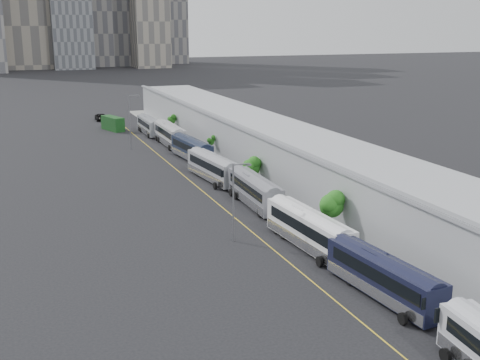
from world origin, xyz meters
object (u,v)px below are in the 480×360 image
bus_3 (255,193)px  shipping_container (113,124)px  bus_4 (213,170)px  street_lamp_near (235,197)px  bus_2 (309,232)px  bus_5 (192,151)px  bus_6 (170,136)px  bus_7 (149,127)px  street_lamp_far (131,119)px  bus_1 (383,280)px  suv (101,117)px

bus_3 → shipping_container: (-7.25, 62.23, -0.12)m
bus_4 → street_lamp_near: 25.74m
street_lamp_near → bus_2: bearing=-35.9°
bus_5 → bus_6: 14.13m
bus_5 → bus_2: bearing=-95.8°
bus_3 → bus_7: 54.85m
bus_7 → shipping_container: 9.69m
bus_6 → bus_7: bearing=94.4°
bus_5 → street_lamp_far: size_ratio=1.31×
bus_5 → bus_3: bearing=-95.2°
bus_7 → bus_1: bearing=-89.6°
bus_3 → street_lamp_far: 41.36m
bus_6 → shipping_container: size_ratio=2.04×
bus_4 → street_lamp_far: bearing=98.3°
bus_2 → bus_5: bus_2 is taller
bus_4 → bus_6: bus_6 is taller
bus_1 → bus_3: 28.22m
bus_2 → bus_4: size_ratio=1.02×
bus_7 → shipping_container: (-6.27, 7.39, -0.01)m
bus_4 → shipping_container: (-6.37, 48.57, -0.13)m
street_lamp_near → street_lamp_far: (-0.67, 51.66, 0.81)m
bus_1 → shipping_container: 90.73m
bus_3 → shipping_container: bus_3 is taller
bus_1 → bus_5: (0.26, 55.93, 0.03)m
bus_5 → street_lamp_far: 15.38m
shipping_container → bus_6: bearing=-88.4°
bus_1 → bus_2: bus_2 is taller
bus_2 → suv: (-7.00, 92.87, -0.88)m
bus_3 → bus_7: (-0.98, 54.84, -0.11)m
bus_5 → suv: size_ratio=2.33×
bus_7 → street_lamp_far: bearing=-114.4°
suv → bus_5: bearing=-80.2°
bus_3 → bus_7: bearing=92.7°
bus_1 → bus_4: 41.89m
bus_3 → bus_4: 13.70m
street_lamp_near → shipping_container: bearing=90.4°
bus_3 → bus_4: (-0.88, 13.67, 0.01)m
bus_5 → street_lamp_near: 39.63m
bus_5 → suv: (-7.63, 49.46, -0.80)m
street_lamp_near → bus_7: bearing=85.0°
bus_4 → bus_1: bearing=-94.5°
bus_2 → street_lamp_near: bearing=140.9°
shipping_container → suv: (-0.29, 14.93, -0.71)m
bus_7 → street_lamp_far: (-6.48, -14.37, 4.15)m
bus_6 → suv: 36.14m
bus_4 → suv: bearing=90.5°
bus_2 → bus_6: size_ratio=0.98×
bus_1 → bus_7: bearing=85.5°
bus_5 → street_lamp_near: size_ratio=1.56×
bus_3 → street_lamp_near: street_lamp_near is taller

